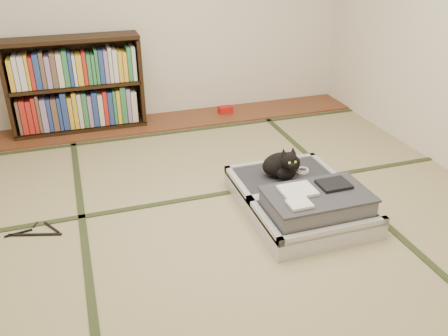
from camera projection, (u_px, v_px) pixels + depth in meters
name	position (u px, v px, depth m)	size (l,w,h in m)	color
floor	(233.00, 223.00, 3.31)	(4.50, 4.50, 0.00)	tan
wood_strip	(171.00, 121.00, 4.99)	(4.00, 0.50, 0.02)	brown
red_item	(225.00, 110.00, 5.17)	(0.15, 0.09, 0.07)	#B9130E
room_shell	(235.00, 4.00, 2.64)	(4.50, 4.50, 4.50)	white
tatami_borders	(212.00, 189.00, 3.73)	(4.00, 4.50, 0.01)	#2D381E
bookcase	(76.00, 87.00, 4.60)	(1.27, 0.29, 0.92)	black
suitcase	(302.00, 200.00, 3.37)	(0.78, 1.04, 0.31)	silver
cat	(283.00, 165.00, 3.54)	(0.35, 0.35, 0.28)	black
cable_coil	(302.00, 170.00, 3.66)	(0.11, 0.11, 0.03)	white
hanger	(35.00, 232.00, 3.19)	(0.37, 0.21, 0.01)	black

